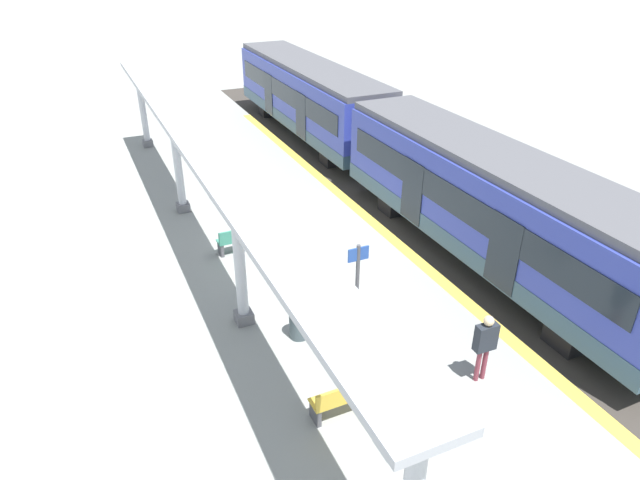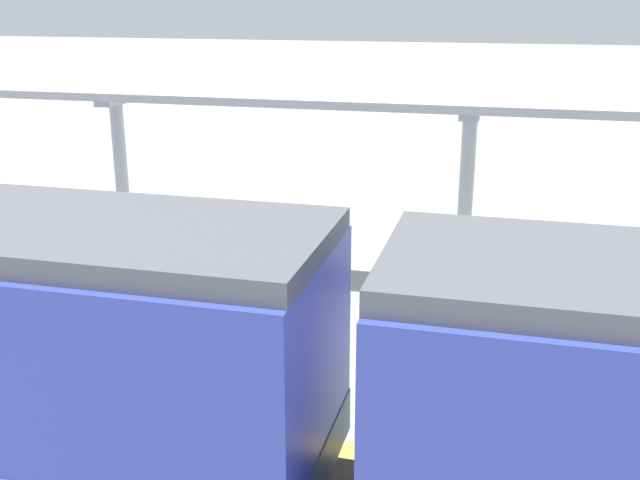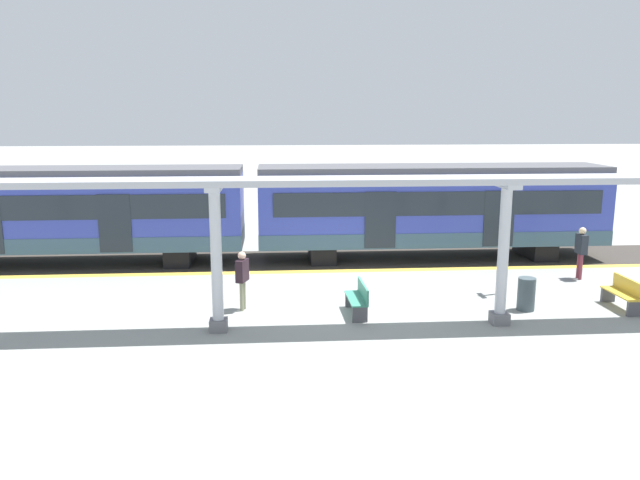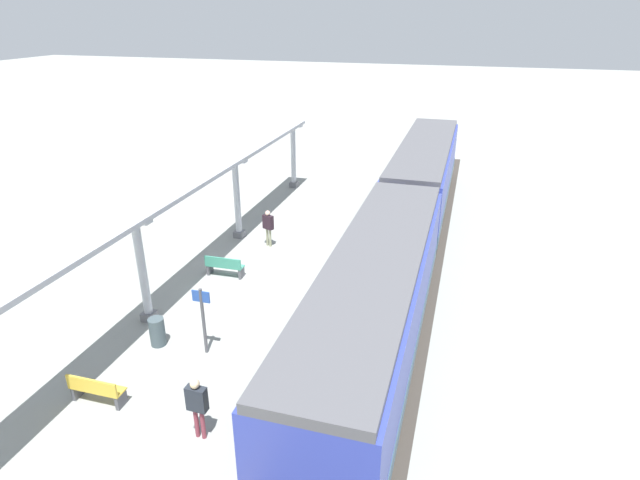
# 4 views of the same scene
# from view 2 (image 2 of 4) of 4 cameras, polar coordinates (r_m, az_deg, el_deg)

# --- Properties ---
(ground_plane) EXTENTS (176.00, 176.00, 0.00)m
(ground_plane) POSITION_cam_2_polar(r_m,az_deg,el_deg) (13.53, -5.73, -7.09)
(ground_plane) COLOR gray
(tactile_edge_strip) EXTENTS (0.39, 28.51, 0.01)m
(tactile_edge_strip) POSITION_cam_2_polar(r_m,az_deg,el_deg) (11.09, -11.19, -13.38)
(tactile_edge_strip) COLOR gold
(tactile_edge_strip) RESTS_ON ground
(canopy_pillar_second) EXTENTS (1.10, 0.44, 3.68)m
(canopy_pillar_second) POSITION_cam_2_polar(r_m,az_deg,el_deg) (14.78, 10.83, 2.54)
(canopy_pillar_second) COLOR slate
(canopy_pillar_second) RESTS_ON ground
(canopy_pillar_third) EXTENTS (1.10, 0.44, 3.68)m
(canopy_pillar_third) POSITION_cam_2_polar(r_m,az_deg,el_deg) (16.81, -14.64, 4.13)
(canopy_pillar_third) COLOR slate
(canopy_pillar_third) RESTS_ON ground
(canopy_beam) EXTENTS (1.20, 23.39, 0.16)m
(canopy_beam) POSITION_cam_2_polar(r_m,az_deg,el_deg) (15.04, -2.80, 10.47)
(canopy_beam) COLOR #A8AAB2
(canopy_beam) RESTS_ON canopy_pillar_nearest
(bench_near_end) EXTENTS (1.51, 0.48, 0.86)m
(bench_near_end) POSITION_cam_2_polar(r_m,az_deg,el_deg) (14.89, -4.10, -2.81)
(bench_near_end) COLOR #37846B
(bench_near_end) RESTS_ON ground
(trash_bin) EXTENTS (0.48, 0.48, 0.92)m
(trash_bin) POSITION_cam_2_polar(r_m,az_deg,el_deg) (16.90, -19.36, -1.20)
(trash_bin) COLOR #3E4C51
(trash_bin) RESTS_ON ground
(platform_info_sign) EXTENTS (0.56, 0.10, 2.20)m
(platform_info_sign) POSITION_cam_2_polar(r_m,az_deg,el_deg) (15.36, -22.79, -0.06)
(platform_info_sign) COLOR #4C4C51
(platform_info_sign) RESTS_ON ground
(passenger_by_the_benches) EXTENTS (0.52, 0.37, 1.66)m
(passenger_by_the_benches) POSITION_cam_2_polar(r_m,az_deg,el_deg) (13.49, 7.86, -2.48)
(passenger_by_the_benches) COLOR gray
(passenger_by_the_benches) RESTS_ON ground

